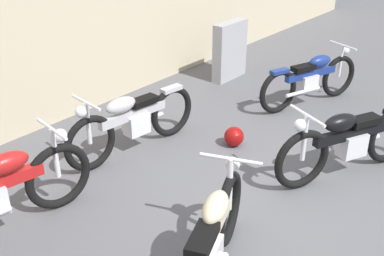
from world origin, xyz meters
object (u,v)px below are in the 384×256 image
Objects in this scene: motorcycle_blue at (311,79)px; motorcycle_silver at (132,121)px; motorcycle_black at (348,141)px; stone_marker at (230,51)px; motorcycle_cream at (210,246)px; helmet at (234,137)px.

motorcycle_silver is at bearing 179.34° from motorcycle_blue.
motorcycle_black is (-1.64, -1.31, 0.02)m from motorcycle_blue.
motorcycle_cream is at bearing -146.32° from stone_marker.
motorcycle_cream is (-2.22, -1.30, 0.31)m from helmet.
stone_marker is 0.53× the size of motorcycle_black.
motorcycle_cream is 4.28m from motorcycle_blue.
motorcycle_blue is (4.11, 1.18, -0.02)m from motorcycle_cream.
motorcycle_cream is 0.97× the size of motorcycle_silver.
motorcycle_black is at bearing -121.95° from motorcycle_blue.
motorcycle_cream reaches higher than helmet.
motorcycle_black reaches higher than helmet.
helmet is (-2.03, -1.53, -0.38)m from stone_marker.
stone_marker reaches higher than motorcycle_black.
stone_marker is 5.11m from motorcycle_cream.
helmet is 2.59m from motorcycle_cream.
motorcycle_blue is (1.90, -0.12, 0.29)m from helmet.
motorcycle_black is (2.48, -0.13, 0.00)m from motorcycle_cream.
motorcycle_blue is 3.03m from motorcycle_silver.
stone_marker is 2.57m from helmet.
stone_marker is at bearing -96.15° from motorcycle_black.
stone_marker reaches higher than motorcycle_silver.
motorcycle_silver is at bearing -168.42° from stone_marker.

